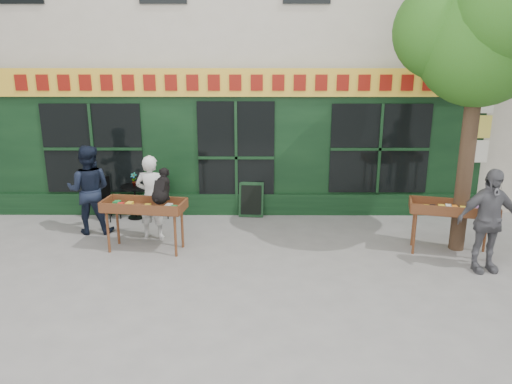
% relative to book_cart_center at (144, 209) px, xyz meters
% --- Properties ---
extents(ground, '(80.00, 80.00, 0.00)m').
position_rel_book_cart_center_xyz_m(ground, '(1.63, -0.21, -0.82)').
color(ground, slate).
rests_on(ground, ground).
extents(building, '(14.00, 7.26, 10.00)m').
position_rel_book_cart_center_xyz_m(building, '(1.63, 5.76, 4.15)').
color(building, beige).
rests_on(building, ground).
extents(street_tree, '(3.05, 2.90, 5.60)m').
position_rel_book_cart_center_xyz_m(street_tree, '(5.97, 0.15, 3.29)').
color(street_tree, '#382619').
rests_on(street_tree, ground).
extents(book_cart_center, '(1.57, 0.82, 0.99)m').
position_rel_book_cart_center_xyz_m(book_cart_center, '(0.00, 0.00, 0.00)').
color(book_cart_center, brown).
rests_on(book_cart_center, ground).
extents(dog, '(0.42, 0.64, 0.60)m').
position_rel_book_cart_center_xyz_m(dog, '(0.35, -0.05, 0.47)').
color(dog, black).
rests_on(dog, book_cart_center).
extents(woman, '(0.67, 0.49, 1.71)m').
position_rel_book_cart_center_xyz_m(woman, '(-0.00, 0.65, 0.03)').
color(woman, silver).
rests_on(woman, ground).
extents(book_cart_right, '(1.61, 0.97, 0.99)m').
position_rel_book_cart_center_xyz_m(book_cart_right, '(5.71, -0.12, 0.00)').
color(book_cart_right, brown).
rests_on(book_cart_right, ground).
extents(man_right, '(1.10, 0.55, 1.81)m').
position_rel_book_cart_center_xyz_m(man_right, '(6.01, -0.87, 0.08)').
color(man_right, '#58585D').
rests_on(man_right, ground).
extents(bistro_table, '(0.60, 0.60, 0.76)m').
position_rel_book_cart_center_xyz_m(bistro_table, '(-0.64, 1.86, -0.28)').
color(bistro_table, black).
rests_on(bistro_table, ground).
extents(bistro_chair_left, '(0.50, 0.50, 0.95)m').
position_rel_book_cart_center_xyz_m(bistro_chair_left, '(-1.26, 1.81, -0.26)').
color(bistro_chair_left, black).
rests_on(bistro_chair_left, ground).
extents(bistro_chair_right, '(0.44, 0.43, 0.95)m').
position_rel_book_cart_center_xyz_m(bistro_chair_right, '(-0.00, 1.93, -0.26)').
color(bistro_chair_right, black).
rests_on(bistro_chair_right, ground).
extents(potted_plant, '(0.18, 0.15, 0.30)m').
position_rel_book_cart_center_xyz_m(potted_plant, '(-0.64, 1.86, 0.09)').
color(potted_plant, gray).
rests_on(potted_plant, bistro_table).
extents(man_left, '(0.93, 0.74, 1.84)m').
position_rel_book_cart_center_xyz_m(man_left, '(-1.34, 0.96, 0.10)').
color(man_left, black).
rests_on(man_left, ground).
extents(chalkboard, '(0.58, 0.25, 0.79)m').
position_rel_book_cart_center_xyz_m(chalkboard, '(1.97, 1.98, -0.42)').
color(chalkboard, black).
rests_on(chalkboard, ground).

